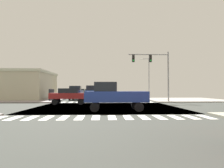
# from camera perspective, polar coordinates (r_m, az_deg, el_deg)

# --- Properties ---
(ground) EXTENTS (90.00, 90.00, 0.05)m
(ground) POSITION_cam_1_polar(r_m,az_deg,el_deg) (19.49, -1.67, -6.85)
(ground) COLOR #323531
(sidewalk_corner_ne) EXTENTS (12.00, 12.00, 0.14)m
(sidewalk_corner_ne) POSITION_cam_1_polar(r_m,az_deg,el_deg) (34.13, 20.49, -4.35)
(sidewalk_corner_ne) COLOR gray
(sidewalk_corner_ne) RESTS_ON ground
(sidewalk_corner_nw) EXTENTS (12.00, 12.00, 0.14)m
(sidewalk_corner_nw) POSITION_cam_1_polar(r_m,az_deg,el_deg) (33.93, -24.56, -4.32)
(sidewalk_corner_nw) COLOR gray
(sidewalk_corner_nw) RESTS_ON ground
(crosswalk_near) EXTENTS (13.50, 2.00, 0.01)m
(crosswalk_near) POSITION_cam_1_polar(r_m,az_deg,el_deg) (12.23, -2.38, -9.83)
(crosswalk_near) COLOR white
(crosswalk_near) RESTS_ON ground
(crosswalk_far) EXTENTS (13.50, 2.00, 0.01)m
(crosswalk_far) POSITION_cam_1_polar(r_m,az_deg,el_deg) (26.76, -2.42, -5.37)
(crosswalk_far) COLOR white
(crosswalk_far) RESTS_ON ground
(traffic_signal_mast) EXTENTS (5.63, 0.55, 6.99)m
(traffic_signal_mast) POSITION_cam_1_polar(r_m,az_deg,el_deg) (27.41, 12.09, 5.46)
(traffic_signal_mast) COLOR gray
(traffic_signal_mast) RESTS_ON ground
(street_lamp) EXTENTS (1.78, 0.32, 7.68)m
(street_lamp) POSITION_cam_1_polar(r_m,az_deg,el_deg) (37.31, 10.47, 2.80)
(street_lamp) COLOR gray
(street_lamp) RESTS_ON ground
(bank_building) EXTENTS (17.24, 10.96, 4.88)m
(bank_building) POSITION_cam_1_polar(r_m,az_deg,el_deg) (38.36, -29.14, -0.38)
(bank_building) COLOR #B5B095
(bank_building) RESTS_ON ground
(sedan_nearside_1) EXTENTS (1.80, 4.30, 1.88)m
(sedan_nearside_1) POSITION_cam_1_polar(r_m,az_deg,el_deg) (40.24, -9.21, -2.51)
(sedan_nearside_1) COLOR black
(sedan_nearside_1) RESTS_ON ground
(sedan_farside_2) EXTENTS (1.80, 4.30, 1.88)m
(sedan_farside_2) POSITION_cam_1_polar(r_m,az_deg,el_deg) (56.46, -7.26, -2.26)
(sedan_farside_2) COLOR black
(sedan_farside_2) RESTS_ON ground
(suv_queued_1) EXTENTS (1.96, 4.60, 2.34)m
(suv_queued_1) POSITION_cam_1_polar(r_m,az_deg,el_deg) (29.92, -5.77, -2.30)
(suv_queued_1) COLOR black
(suv_queued_1) RESTS_ON ground
(pickup_leading_1) EXTENTS (2.00, 5.10, 2.35)m
(pickup_leading_1) POSITION_cam_1_polar(r_m,az_deg,el_deg) (33.53, -10.57, -2.39)
(pickup_leading_1) COLOR black
(pickup_leading_1) RESTS_ON ground
(pickup_middle_2) EXTENTS (5.10, 2.00, 2.35)m
(pickup_middle_2) POSITION_cam_1_polar(r_m,az_deg,el_deg) (15.93, 0.60, -3.27)
(pickup_middle_2) COLOR black
(pickup_middle_2) RESTS_ON ground
(sedan_outer_3) EXTENTS (4.30, 1.80, 1.88)m
(sedan_outer_3) POSITION_cam_1_polar(r_m,az_deg,el_deg) (23.27, -12.56, -3.15)
(sedan_outer_3) COLOR black
(sedan_outer_3) RESTS_ON ground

